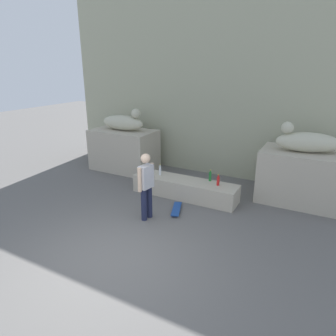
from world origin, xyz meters
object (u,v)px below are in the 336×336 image
statue_reclining_right (307,141)px  bottle_red (218,181)px  skater (146,184)px  bottle_green (210,176)px  statue_reclining_left (124,122)px  bottle_clear (160,170)px  skateboard (176,209)px

statue_reclining_right → bottle_red: bearing=18.1°
skater → bottle_green: 2.11m
skater → bottle_red: (1.23, 1.67, -0.27)m
bottle_red → skater: bearing=-126.3°
statue_reclining_left → bottle_green: statue_reclining_left is taller
statue_reclining_left → bottle_clear: 2.64m
statue_reclining_left → bottle_red: size_ratio=5.15×
statue_reclining_right → skater: 4.33m
statue_reclining_right → bottle_red: (-1.96, -1.14, -1.07)m
skateboard → bottle_red: bearing=122.9°
statue_reclining_right → skater: size_ratio=1.01×
statue_reclining_left → bottle_clear: size_ratio=4.91×
skater → skateboard: size_ratio=2.04×
statue_reclining_right → skateboard: size_ratio=2.05×
statue_reclining_left → bottle_clear: statue_reclining_left is taller
skater → bottle_clear: bearing=-151.9°
statue_reclining_left → bottle_green: (3.59, -0.94, -1.06)m
bottle_red → bottle_clear: bottle_clear is taller
bottle_green → bottle_clear: bottle_clear is taller
skater → skateboard: 1.19m
statue_reclining_left → bottle_green: 3.86m
skateboard → bottle_red: size_ratio=2.62×
bottle_red → statue_reclining_left: bearing=163.6°
skateboard → bottle_green: bottle_green is taller
skateboard → statue_reclining_right: bearing=108.3°
bottle_green → bottle_clear: bearing=-170.9°
skater → bottle_clear: 1.76m
statue_reclining_right → bottle_green: size_ratio=5.13×
statue_reclining_left → skateboard: 4.14m
skateboard → bottle_clear: size_ratio=2.49×
skater → bottle_green: bearing=163.3°
statue_reclining_right → skateboard: (-2.72, -2.13, -1.65)m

